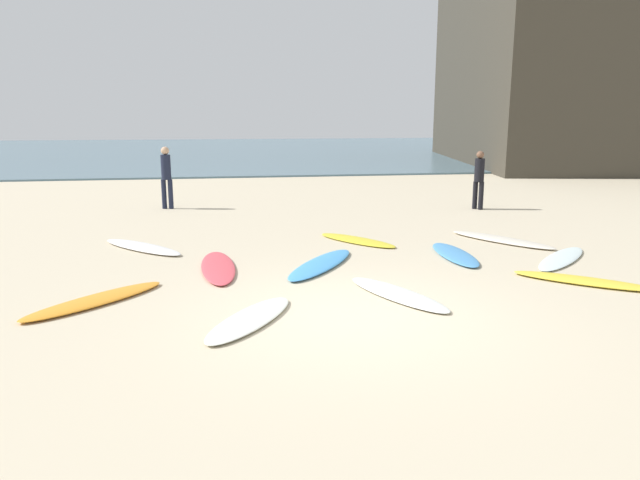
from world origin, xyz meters
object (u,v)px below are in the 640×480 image
Objects in this scene: surfboard_3 at (250,319)px; surfboard_6 at (501,240)px; surfboard_2 at (397,294)px; surfboard_10 at (562,258)px; surfboard_4 at (218,267)px; surfboard_8 at (455,254)px; surfboard_1 at (585,281)px; beachgoer_near at (479,177)px; surfboard_5 at (142,247)px; surfboard_9 at (357,240)px; surfboard_7 at (96,300)px; beachgoer_mid at (166,174)px; surfboard_0 at (321,264)px.

surfboard_6 is (5.65, 4.26, 0.01)m from surfboard_3.
surfboard_2 is 0.92× the size of surfboard_10.
surfboard_4 is 1.16× the size of surfboard_8.
surfboard_1 is 2.55m from surfboard_8.
surfboard_1 is 7.82m from beachgoer_near.
surfboard_2 is at bearing 51.07° from surfboard_3.
surfboard_5 is 1.15× the size of surfboard_9.
surfboard_9 is at bearing 13.04° from surfboard_10.
surfboard_1 is at bearing 42.94° from surfboard_7.
beachgoer_near reaches higher than surfboard_7.
surfboard_6 is (7.67, -0.49, 0.00)m from surfboard_5.
surfboard_7 is 1.38× the size of beachgoer_near.
beachgoer_mid is at bearing -69.68° from surfboard_6.
surfboard_0 is 2.73m from surfboard_8.
surfboard_7 is (-7.74, 0.20, -0.00)m from surfboard_1.
surfboard_5 is 8.36m from surfboard_10.
surfboard_6 is 1.21× the size of surfboard_8.
surfboard_0 is 1.24× the size of surfboard_3.
surfboard_0 is at bearing 68.07° from surfboard_7.
beachgoer_near is at bearing -101.73° from surfboard_0.
surfboard_4 reaches higher than surfboard_10.
beachgoer_mid is (-7.63, 5.87, 0.98)m from surfboard_6.
surfboard_5 is at bearing -35.72° from surfboard_6.
surfboard_7 is (-0.20, -3.58, -0.00)m from surfboard_5.
surfboard_0 reaches higher than surfboard_9.
surfboard_3 is 0.81× the size of surfboard_6.
surfboard_8 is at bearing 27.16° from surfboard_2.
surfboard_3 is (-2.28, -0.80, 0.00)m from surfboard_2.
surfboard_3 is at bearing 68.20° from surfboard_10.
surfboard_8 is 2.28m from surfboard_9.
surfboard_6 is 1.21× the size of surfboard_9.
beachgoer_near is (7.00, 8.60, 0.91)m from surfboard_3.
surfboard_3 is 2.89m from surfboard_4.
beachgoer_near is at bearing 82.58° from surfboard_3.
surfboard_6 is at bearing 129.59° from beachgoer_near.
surfboard_4 is 2.46m from surfboard_5.
surfboard_8 is (4.57, 0.26, 0.00)m from surfboard_4.
surfboard_1 is 1.62m from surfboard_10.
surfboard_7 is 11.88m from beachgoer_near.
beachgoer_near is (9.22, 7.43, 0.90)m from surfboard_7.
beachgoer_mid is (-1.98, 10.13, 0.98)m from surfboard_3.
surfboard_10 is (0.38, -1.75, -0.01)m from surfboard_6.
surfboard_6 is at bearing -32.18° from surfboard_10.
surfboard_1 is 0.94× the size of surfboard_4.
surfboard_5 is 1.01× the size of surfboard_10.
beachgoer_near is at bearing 83.25° from surfboard_7.
surfboard_6 is 1.91m from surfboard_8.
surfboard_6 reaches higher than surfboard_0.
surfboard_4 is at bearing -174.61° from surfboard_8.
surfboard_4 is at bearing 88.02° from surfboard_7.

